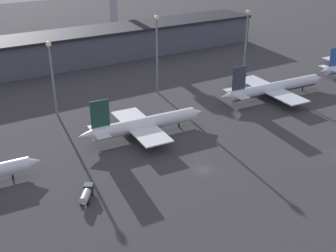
% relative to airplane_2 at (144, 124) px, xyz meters
% --- Properties ---
extents(ground, '(600.00, 600.00, 0.00)m').
position_rel_airplane_2_xyz_m(ground, '(3.44, -26.19, -3.57)').
color(ground, '#383538').
extents(terminal_building, '(202.09, 22.52, 14.40)m').
position_rel_airplane_2_xyz_m(terminal_building, '(3.44, 82.17, 3.68)').
color(terminal_building, '#4C515B').
rests_on(terminal_building, ground).
extents(airplane_2, '(41.40, 27.73, 13.86)m').
position_rel_airplane_2_xyz_m(airplane_2, '(0.00, 0.00, 0.00)').
color(airplane_2, white).
rests_on(airplane_2, ground).
extents(airplane_3, '(48.17, 32.16, 14.12)m').
position_rel_airplane_2_xyz_m(airplane_3, '(56.40, 2.82, -0.06)').
color(airplane_3, silver).
rests_on(airplane_3, ground).
extents(service_vehicle_0, '(5.25, 6.30, 2.70)m').
position_rel_airplane_2_xyz_m(service_vehicle_0, '(-27.53, -22.66, -1.99)').
color(service_vehicle_0, '#282D38').
rests_on(service_vehicle_0, ground).
extents(lamp_post_1, '(1.80, 1.80, 25.01)m').
position_rel_airplane_2_xyz_m(lamp_post_1, '(-17.76, 29.33, 12.34)').
color(lamp_post_1, slate).
rests_on(lamp_post_1, ground).
extents(lamp_post_2, '(1.80, 1.80, 29.25)m').
position_rel_airplane_2_xyz_m(lamp_post_2, '(21.72, 29.33, 14.65)').
color(lamp_post_2, slate).
rests_on(lamp_post_2, ground).
extents(lamp_post_3, '(1.80, 1.80, 27.21)m').
position_rel_airplane_2_xyz_m(lamp_post_3, '(64.68, 29.33, 13.54)').
color(lamp_post_3, slate).
rests_on(lamp_post_3, ground).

